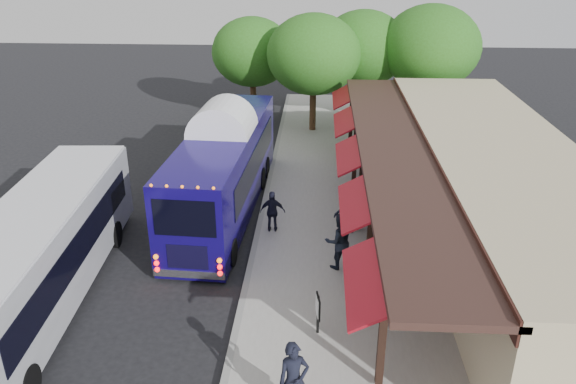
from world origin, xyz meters
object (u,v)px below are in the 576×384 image
(ped_a, at_px, (294,380))
(ped_d, at_px, (350,210))
(ped_c, at_px, (273,211))
(sign_board, at_px, (318,308))
(ped_b, at_px, (339,241))
(city_bus, at_px, (38,254))
(coach_bus, at_px, (224,165))

(ped_a, xyz_separation_m, ped_d, (1.62, 8.81, -0.07))
(ped_c, relative_size, ped_d, 0.89)
(sign_board, bearing_deg, ped_b, 69.95)
(ped_b, bearing_deg, ped_c, -61.20)
(ped_a, xyz_separation_m, ped_c, (-1.18, 8.73, -0.17))
(ped_b, bearing_deg, city_bus, -0.90)
(ped_b, xyz_separation_m, ped_c, (-2.34, 2.40, -0.18))
(city_bus, xyz_separation_m, ped_a, (7.60, -4.06, -0.57))
(ped_a, bearing_deg, sign_board, 63.23)
(coach_bus, relative_size, sign_board, 9.56)
(ped_b, relative_size, ped_c, 1.23)
(ped_b, xyz_separation_m, sign_board, (-0.64, -3.43, -0.17))
(coach_bus, height_order, ped_a, coach_bus)
(ped_c, height_order, sign_board, ped_c)
(coach_bus, distance_m, city_bus, 7.98)
(sign_board, bearing_deg, city_bus, 162.39)
(ped_b, bearing_deg, sign_board, 63.96)
(ped_d, relative_size, sign_board, 1.50)
(city_bus, bearing_deg, ped_b, 11.08)
(city_bus, relative_size, ped_c, 7.30)
(ped_d, bearing_deg, ped_c, -2.99)
(ped_a, relative_size, ped_c, 1.22)
(ped_a, height_order, ped_c, ped_a)
(ped_b, bearing_deg, ped_a, 64.19)
(ped_b, relative_size, ped_d, 1.09)
(ped_b, height_order, ped_d, ped_b)
(city_bus, distance_m, ped_a, 8.64)
(ped_b, bearing_deg, coach_bus, -60.53)
(coach_bus, distance_m, ped_a, 11.24)
(coach_bus, relative_size, ped_a, 5.89)
(coach_bus, height_order, ped_b, coach_bus)
(sign_board, bearing_deg, ped_d, 69.98)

